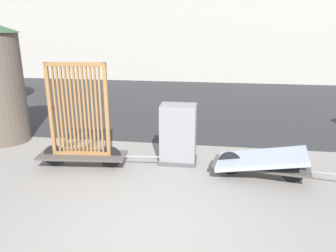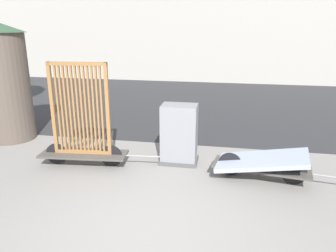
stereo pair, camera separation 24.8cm
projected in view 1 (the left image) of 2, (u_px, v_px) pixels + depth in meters
name	position (u px, v px, depth m)	size (l,w,h in m)	color
ground_plane	(147.00, 232.00, 4.66)	(60.00, 60.00, 0.00)	gray
road_strip	(192.00, 102.00, 12.47)	(56.00, 9.25, 0.01)	#2D2D30
bike_cart_with_bedframe	(81.00, 131.00, 6.60)	(2.51, 0.73, 2.15)	#4C4742
bike_cart_with_mattress	(261.00, 161.00, 6.22)	(2.51, 1.12, 0.60)	#4C4742
utility_cabinet	(178.00, 136.00, 6.89)	(0.79, 0.56, 1.26)	#4C4C4C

